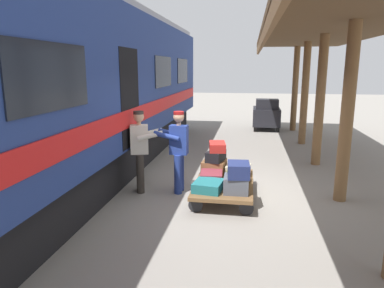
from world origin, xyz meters
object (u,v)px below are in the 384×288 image
Objects in this scene: luggage_cart at (224,184)px; suitcase_red_plastic at (217,147)px; suitcase_black_hardshell at (216,156)px; suitcase_burgundy_valise at (211,177)px; porter_by_door at (141,149)px; suitcase_cream_canvas at (238,170)px; suitcase_slate_roller at (236,184)px; suitcase_teal_softside at (208,186)px; suitcase_olive_duffel at (237,178)px; baggage_tug at (266,115)px; train_car at (62,92)px; suitcase_brown_leather at (214,167)px; porter_in_overalls at (178,149)px; suitcase_navy_fabric at (238,170)px.

suitcase_red_plastic is (0.19, -0.55, 0.64)m from luggage_cart.
suitcase_red_plastic reaches higher than suitcase_black_hardshell.
suitcase_burgundy_valise is 1.57m from porter_by_door.
suitcase_cream_canvas is 1.05× the size of suitcase_slate_roller.
suitcase_teal_softside is at bearing 86.79° from suitcase_red_plastic.
luggage_cart is at bearing 109.58° from suitcase_red_plastic.
suitcase_olive_duffel is 0.92× the size of suitcase_black_hardshell.
suitcase_burgundy_valise is at bearing 0.00° from luggage_cart.
suitcase_burgundy_valise is 1.12× the size of suitcase_olive_duffel.
suitcase_slate_roller reaches higher than luggage_cart.
baggage_tug is at bearing -99.65° from suitcase_burgundy_valise.
suitcase_slate_roller is 0.85× the size of suitcase_teal_softside.
suitcase_burgundy_valise is (0.26, 0.00, 0.14)m from luggage_cart.
train_car reaches higher than porter_by_door.
train_car is 3.48m from suitcase_red_plastic.
suitcase_cream_canvas is 0.89× the size of suitcase_brown_leather.
baggage_tug is at bearing -100.02° from suitcase_black_hardshell.
train_car reaches higher than porter_in_overalls.
porter_by_door is at bearing -4.49° from suitcase_burgundy_valise.
luggage_cart is 3.55× the size of suitcase_teal_softside.
train_car reaches higher than suitcase_cream_canvas.
suitcase_black_hardshell reaches higher than luggage_cart.
suitcase_burgundy_valise is 1.01× the size of suitcase_red_plastic.
porter_by_door is at bearing 14.50° from suitcase_black_hardshell.
porter_in_overalls reaches higher than suitcase_teal_softside.
suitcase_cream_canvas is at bearing -133.12° from suitcase_burgundy_valise.
suitcase_cream_canvas is at bearing -175.36° from train_car.
suitcase_red_plastic is at bearing -96.40° from suitcase_burgundy_valise.
suitcase_burgundy_valise is 0.75m from suitcase_cream_canvas.
suitcase_red_plastic is (0.45, -1.09, 0.44)m from suitcase_slate_roller.
suitcase_cream_canvas is 2.10m from porter_by_door.
suitcase_red_plastic is at bearing -50.53° from suitcase_olive_duffel.
suitcase_slate_roller is at bearing 114.26° from suitcase_black_hardshell.
train_car is 4.12m from suitcase_slate_roller.
suitcase_black_hardshell is at bearing -64.22° from suitcase_navy_fabric.
suitcase_brown_leather is at bearing -90.00° from suitcase_burgundy_valise.
suitcase_black_hardshell is 1.59m from porter_by_door.
suitcase_slate_roller is (-0.51, 0.55, 0.05)m from suitcase_burgundy_valise.
luggage_cart is 0.29m from suitcase_burgundy_valise.
suitcase_brown_leather is 0.33× the size of porter_in_overalls.
suitcase_olive_duffel is 0.76m from suitcase_black_hardshell.
baggage_tug is at bearing -99.07° from suitcase_teal_softside.
train_car is 9.45m from baggage_tug.
baggage_tug reaches higher than suitcase_red_plastic.
train_car is 30.75× the size of suitcase_burgundy_valise.
suitcase_olive_duffel is at bearing 133.12° from suitcase_brown_leather.
suitcase_navy_fabric is (-0.04, 0.55, 0.33)m from suitcase_olive_duffel.
suitcase_olive_duffel is 0.64m from suitcase_navy_fabric.
suitcase_olive_duffel is at bearing 132.98° from suitcase_black_hardshell.
suitcase_red_plastic reaches higher than suitcase_slate_roller.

